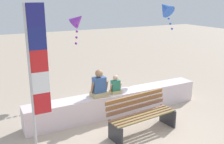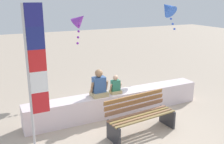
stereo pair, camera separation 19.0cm
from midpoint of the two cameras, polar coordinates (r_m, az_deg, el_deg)
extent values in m
plane|color=tan|center=(6.53, 5.21, -12.67)|extent=(40.00, 40.00, 0.00)
cube|color=silver|center=(7.29, 0.37, -6.73)|extent=(5.09, 0.53, 0.62)
cube|color=olive|center=(6.11, 7.07, -10.09)|extent=(1.71, 0.23, 0.03)
cube|color=#8A6241|center=(6.19, 6.40, -9.72)|extent=(1.71, 0.23, 0.03)
cube|color=olive|center=(6.27, 5.74, -9.35)|extent=(1.71, 0.23, 0.03)
cube|color=#906047|center=(6.35, 5.11, -9.00)|extent=(1.71, 0.23, 0.03)
cube|color=#8F6046|center=(6.38, 4.54, -7.68)|extent=(1.71, 0.21, 0.10)
cube|color=#935E37|center=(6.34, 4.44, -6.54)|extent=(1.71, 0.21, 0.10)
cube|color=#956334|center=(6.31, 4.34, -5.38)|extent=(1.71, 0.21, 0.10)
cube|color=#2D2D33|center=(5.92, -0.21, -13.36)|extent=(0.10, 0.53, 0.45)
cube|color=#2D2D33|center=(6.81, 11.33, -9.54)|extent=(0.10, 0.53, 0.45)
cube|color=tan|center=(6.89, -3.60, -4.86)|extent=(0.43, 0.35, 0.12)
cube|color=#375A94|center=(6.80, -3.64, -2.79)|extent=(0.33, 0.21, 0.41)
cylinder|color=#99714F|center=(6.72, -5.16, -3.48)|extent=(0.07, 0.16, 0.30)
cylinder|color=#99714F|center=(6.88, -2.01, -2.97)|extent=(0.07, 0.16, 0.30)
sphere|color=#99714F|center=(6.71, -3.69, -0.31)|extent=(0.20, 0.20, 0.20)
cube|color=tan|center=(7.09, -0.01, -4.35)|extent=(0.30, 0.25, 0.08)
cube|color=#2E7A5E|center=(7.03, -0.01, -2.94)|extent=(0.23, 0.15, 0.29)
cylinder|color=#D9A988|center=(6.97, -1.01, -3.42)|extent=(0.05, 0.12, 0.21)
cylinder|color=#D9A988|center=(7.09, 1.07, -3.06)|extent=(0.05, 0.12, 0.21)
sphere|color=#D9A988|center=(6.96, -0.01, -1.26)|extent=(0.14, 0.14, 0.14)
cylinder|color=#B7B7BC|center=(5.44, -18.46, -1.99)|extent=(0.05, 0.05, 3.04)
cube|color=red|center=(5.64, -15.98, -6.67)|extent=(0.35, 0.02, 0.45)
cube|color=white|center=(5.49, -16.34, -2.31)|extent=(0.35, 0.02, 0.45)
cube|color=red|center=(5.37, -16.72, 2.28)|extent=(0.35, 0.02, 0.45)
cube|color=navy|center=(5.29, -17.11, 7.03)|extent=(0.35, 0.02, 0.45)
cube|color=navy|center=(5.24, -17.52, 11.91)|extent=(0.35, 0.02, 0.45)
cone|color=blue|center=(9.10, 11.03, 13.66)|extent=(0.55, 0.68, 0.63)
sphere|color=blue|center=(9.18, 11.41, 12.54)|extent=(0.08, 0.08, 0.08)
sphere|color=blue|center=(9.27, 11.79, 11.43)|extent=(0.08, 0.08, 0.08)
sphere|color=blue|center=(9.36, 12.15, 10.34)|extent=(0.08, 0.08, 0.08)
sphere|color=blue|center=(9.45, 12.50, 9.27)|extent=(0.08, 0.08, 0.08)
cone|color=purple|center=(8.78, -8.20, 11.31)|extent=(0.72, 0.67, 0.58)
sphere|color=purple|center=(8.70, -8.29, 10.08)|extent=(0.08, 0.08, 0.08)
sphere|color=purple|center=(8.62, -8.38, 8.82)|extent=(0.08, 0.08, 0.08)
sphere|color=purple|center=(8.55, -8.48, 7.54)|extent=(0.08, 0.08, 0.08)
sphere|color=purple|center=(8.48, -8.57, 6.23)|extent=(0.08, 0.08, 0.08)
camera|label=1|loc=(0.10, -90.79, -0.23)|focal=41.53mm
camera|label=2|loc=(0.10, 89.21, 0.23)|focal=41.53mm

